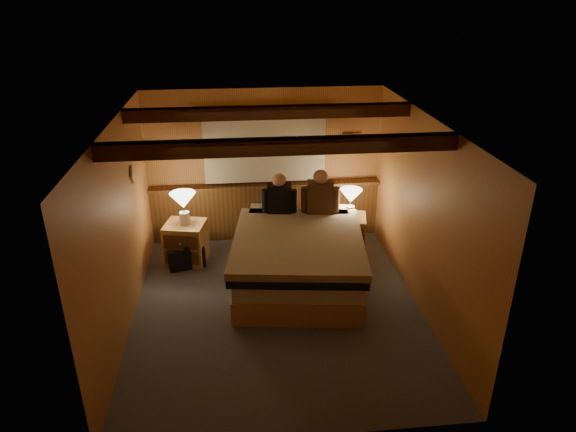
{
  "coord_description": "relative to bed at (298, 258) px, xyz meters",
  "views": [
    {
      "loc": [
        -0.46,
        -5.5,
        3.77
      ],
      "look_at": [
        0.18,
        0.4,
        1.09
      ],
      "focal_mm": 32.0,
      "sensor_mm": 36.0,
      "label": 1
    }
  ],
  "objects": [
    {
      "name": "lamp_left",
      "position": [
        -1.56,
        0.77,
        0.57
      ],
      "size": [
        0.37,
        0.37,
        0.48
      ],
      "color": "silver",
      "rests_on": "nightstand_left"
    },
    {
      "name": "nightstand_left",
      "position": [
        -1.57,
        0.77,
        -0.08
      ],
      "size": [
        0.65,
        0.61,
        0.62
      ],
      "rotation": [
        0.0,
        0.0,
        -0.21
      ],
      "color": "tan",
      "rests_on": "floor"
    },
    {
      "name": "wall_right",
      "position": [
        1.46,
        -0.58,
        0.81
      ],
      "size": [
        0.0,
        4.2,
        4.2
      ],
      "primitive_type": "plane",
      "rotation": [
        1.57,
        0.0,
        -1.57
      ],
      "color": "#C67F47",
      "rests_on": "floor"
    },
    {
      "name": "person_left",
      "position": [
        -0.18,
        0.76,
        0.6
      ],
      "size": [
        0.51,
        0.24,
        0.62
      ],
      "rotation": [
        0.0,
        0.0,
        -0.13
      ],
      "color": "black",
      "rests_on": "bed"
    },
    {
      "name": "coat_rail",
      "position": [
        -2.06,
        1.0,
        1.28
      ],
      "size": [
        0.05,
        0.55,
        0.24
      ],
      "color": "silver",
      "rests_on": "wall_left"
    },
    {
      "name": "wainscot",
      "position": [
        -0.34,
        1.46,
        0.1
      ],
      "size": [
        3.6,
        0.23,
        0.94
      ],
      "color": "brown",
      "rests_on": "wall_back"
    },
    {
      "name": "nightstand_right",
      "position": [
        0.85,
        0.8,
        -0.09
      ],
      "size": [
        0.63,
        0.59,
        0.6
      ],
      "rotation": [
        0.0,
        0.0,
        -0.21
      ],
      "color": "tan",
      "rests_on": "floor"
    },
    {
      "name": "ceiling_beams",
      "position": [
        -0.34,
        -0.43,
        1.92
      ],
      "size": [
        3.6,
        1.65,
        0.16
      ],
      "color": "#482C12",
      "rests_on": "ceiling"
    },
    {
      "name": "bed",
      "position": [
        0.0,
        0.0,
        0.0
      ],
      "size": [
        1.93,
        2.38,
        0.75
      ],
      "rotation": [
        0.0,
        0.0,
        -0.13
      ],
      "color": "tan",
      "rests_on": "floor"
    },
    {
      "name": "duffel_bag",
      "position": [
        -1.57,
        0.64,
        -0.22
      ],
      "size": [
        0.58,
        0.43,
        0.37
      ],
      "rotation": [
        0.0,
        0.0,
        0.25
      ],
      "color": "black",
      "rests_on": "floor"
    },
    {
      "name": "lamp_right",
      "position": [
        0.88,
        0.81,
        0.51
      ],
      "size": [
        0.33,
        0.33,
        0.43
      ],
      "color": "silver",
      "rests_on": "nightstand_right"
    },
    {
      "name": "wall_front",
      "position": [
        -0.34,
        -2.68,
        0.81
      ],
      "size": [
        3.6,
        0.0,
        3.6
      ],
      "primitive_type": "plane",
      "rotation": [
        -1.57,
        0.0,
        0.0
      ],
      "color": "#C67F47",
      "rests_on": "floor"
    },
    {
      "name": "wall_left",
      "position": [
        -2.14,
        -0.58,
        0.81
      ],
      "size": [
        0.0,
        4.2,
        4.2
      ],
      "primitive_type": "plane",
      "rotation": [
        1.57,
        0.0,
        1.57
      ],
      "color": "#C67F47",
      "rests_on": "floor"
    },
    {
      "name": "person_right",
      "position": [
        0.4,
        0.7,
        0.62
      ],
      "size": [
        0.55,
        0.27,
        0.68
      ],
      "rotation": [
        0.0,
        0.0,
        -0.13
      ],
      "color": "#4B301E",
      "rests_on": "bed"
    },
    {
      "name": "wall_back",
      "position": [
        -0.34,
        1.52,
        0.81
      ],
      "size": [
        3.6,
        0.0,
        3.6
      ],
      "primitive_type": "plane",
      "rotation": [
        1.57,
        0.0,
        0.0
      ],
      "color": "#C67F47",
      "rests_on": "floor"
    },
    {
      "name": "floor",
      "position": [
        -0.34,
        -0.58,
        -0.39
      ],
      "size": [
        4.2,
        4.2,
        0.0
      ],
      "primitive_type": "plane",
      "color": "#4C525A",
      "rests_on": "ground"
    },
    {
      "name": "curtain_window",
      "position": [
        -0.34,
        1.45,
        1.13
      ],
      "size": [
        2.18,
        0.09,
        1.11
      ],
      "color": "#482C12",
      "rests_on": "wall_back"
    },
    {
      "name": "framed_print",
      "position": [
        1.01,
        1.5,
        1.16
      ],
      "size": [
        0.3,
        0.04,
        0.25
      ],
      "color": "tan",
      "rests_on": "wall_back"
    },
    {
      "name": "ceiling",
      "position": [
        -0.34,
        -0.58,
        2.01
      ],
      "size": [
        4.2,
        4.2,
        0.0
      ],
      "primitive_type": "plane",
      "rotation": [
        3.14,
        0.0,
        0.0
      ],
      "color": "tan",
      "rests_on": "wall_back"
    }
  ]
}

